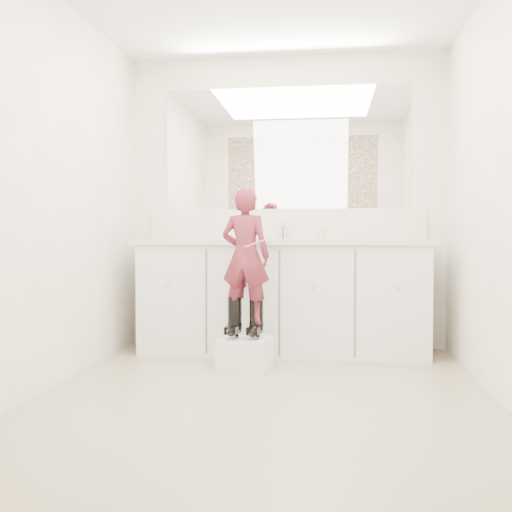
# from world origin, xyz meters

# --- Properties ---
(floor) EXTENTS (3.00, 3.00, 0.00)m
(floor) POSITION_xyz_m (0.00, 0.00, 0.00)
(floor) COLOR #7E7152
(floor) RESTS_ON ground
(wall_back) EXTENTS (2.60, 0.00, 2.60)m
(wall_back) POSITION_xyz_m (0.00, 1.50, 1.20)
(wall_back) COLOR beige
(wall_back) RESTS_ON floor
(wall_front) EXTENTS (2.60, 0.00, 2.60)m
(wall_front) POSITION_xyz_m (0.00, -1.50, 1.20)
(wall_front) COLOR beige
(wall_front) RESTS_ON floor
(wall_left) EXTENTS (0.00, 3.00, 3.00)m
(wall_left) POSITION_xyz_m (-1.30, 0.00, 1.20)
(wall_left) COLOR beige
(wall_left) RESTS_ON floor
(wall_right) EXTENTS (0.00, 3.00, 3.00)m
(wall_right) POSITION_xyz_m (1.30, 0.00, 1.20)
(wall_right) COLOR beige
(wall_right) RESTS_ON floor
(vanity_cabinet) EXTENTS (2.20, 0.55, 0.85)m
(vanity_cabinet) POSITION_xyz_m (0.00, 1.23, 0.42)
(vanity_cabinet) COLOR silver
(vanity_cabinet) RESTS_ON floor
(countertop) EXTENTS (2.28, 0.58, 0.04)m
(countertop) POSITION_xyz_m (0.00, 1.21, 0.87)
(countertop) COLOR beige
(countertop) RESTS_ON vanity_cabinet
(backsplash) EXTENTS (2.28, 0.03, 0.25)m
(backsplash) POSITION_xyz_m (0.00, 1.49, 1.02)
(backsplash) COLOR beige
(backsplash) RESTS_ON countertop
(mirror) EXTENTS (2.00, 0.02, 1.00)m
(mirror) POSITION_xyz_m (0.00, 1.49, 1.64)
(mirror) COLOR white
(mirror) RESTS_ON wall_back
(faucet) EXTENTS (0.08, 0.08, 0.10)m
(faucet) POSITION_xyz_m (0.00, 1.38, 0.94)
(faucet) COLOR silver
(faucet) RESTS_ON countertop
(cup) EXTENTS (0.12, 0.12, 0.09)m
(cup) POSITION_xyz_m (0.30, 1.19, 0.93)
(cup) COLOR beige
(cup) RESTS_ON countertop
(soap_bottle) EXTENTS (0.09, 0.09, 0.17)m
(soap_bottle) POSITION_xyz_m (-0.39, 1.28, 0.97)
(soap_bottle) COLOR white
(soap_bottle) RESTS_ON countertop
(step_stool) EXTENTS (0.37, 0.33, 0.21)m
(step_stool) POSITION_xyz_m (-0.21, 0.63, 0.11)
(step_stool) COLOR white
(step_stool) RESTS_ON floor
(boot_left) EXTENTS (0.13, 0.20, 0.28)m
(boot_left) POSITION_xyz_m (-0.28, 0.65, 0.35)
(boot_left) COLOR black
(boot_left) RESTS_ON step_stool
(boot_right) EXTENTS (0.13, 0.20, 0.28)m
(boot_right) POSITION_xyz_m (-0.13, 0.65, 0.35)
(boot_right) COLOR black
(boot_right) RESTS_ON step_stool
(toddler) EXTENTS (0.37, 0.27, 0.93)m
(toddler) POSITION_xyz_m (-0.21, 0.65, 0.78)
(toddler) COLOR #AA344B
(toddler) RESTS_ON step_stool
(toothbrush) EXTENTS (0.14, 0.03, 0.06)m
(toothbrush) POSITION_xyz_m (-0.14, 0.57, 0.86)
(toothbrush) COLOR #E6598C
(toothbrush) RESTS_ON toddler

